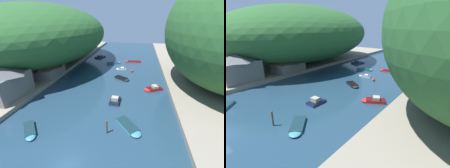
% 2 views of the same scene
% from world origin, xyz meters
% --- Properties ---
extents(water_surface, '(130.00, 130.00, 0.00)m').
position_xyz_m(water_surface, '(0.00, 30.00, 0.00)').
color(water_surface, '#1E384C').
rests_on(water_surface, ground).
extents(left_bank, '(22.00, 120.00, 0.92)m').
position_xyz_m(left_bank, '(-26.26, 30.00, 0.46)').
color(left_bank, gray).
rests_on(left_bank, ground).
extents(right_bank, '(22.00, 120.00, 0.92)m').
position_xyz_m(right_bank, '(26.26, 30.00, 0.46)').
color(right_bank, gray).
rests_on(right_bank, ground).
extents(hillside_left, '(43.31, 60.63, 20.23)m').
position_xyz_m(hillside_left, '(-27.36, 38.96, 11.04)').
color(hillside_left, '#285628').
rests_on(hillside_left, left_bank).
extents(waterfront_building, '(7.75, 9.78, 6.83)m').
position_xyz_m(waterfront_building, '(-20.16, 12.58, 4.45)').
color(waterfront_building, slate).
rests_on(waterfront_building, left_bank).
extents(boathouse_shed, '(6.06, 9.23, 4.59)m').
position_xyz_m(boathouse_shed, '(-17.95, 25.94, 3.30)').
color(boathouse_shed, slate).
rests_on(boathouse_shed, left_bank).
extents(boat_cabin_cruiser, '(5.50, 3.76, 0.56)m').
position_xyz_m(boat_cabin_cruiser, '(-1.88, 44.15, 0.28)').
color(boat_cabin_cruiser, teal).
rests_on(boat_cabin_cruiser, water_surface).
extents(boat_open_rowboat, '(3.71, 2.28, 0.74)m').
position_xyz_m(boat_open_rowboat, '(1.68, 37.72, 0.24)').
color(boat_open_rowboat, white).
rests_on(boat_open_rowboat, water_surface).
extents(boat_yellow_tender, '(4.32, 4.62, 0.52)m').
position_xyz_m(boat_yellow_tender, '(-8.51, 4.26, 0.25)').
color(boat_yellow_tender, teal).
rests_on(boat_yellow_tender, water_surface).
extents(boat_near_quay, '(4.92, 4.04, 0.56)m').
position_xyz_m(boat_near_quay, '(3.30, 28.87, 0.28)').
color(boat_near_quay, black).
rests_on(boat_near_quay, water_surface).
extents(boat_small_dinghy, '(2.13, 4.24, 1.36)m').
position_xyz_m(boat_small_dinghy, '(3.25, 16.26, 0.41)').
color(boat_small_dinghy, navy).
rests_on(boat_small_dinghy, water_surface).
extents(boat_mid_channel, '(4.96, 5.42, 1.03)m').
position_xyz_m(boat_mid_channel, '(-9.49, 52.32, 0.31)').
color(boat_mid_channel, navy).
rests_on(boat_mid_channel, water_surface).
extents(boat_far_upstream, '(5.05, 4.04, 1.12)m').
position_xyz_m(boat_far_upstream, '(11.56, 23.52, 0.35)').
color(boat_far_upstream, red).
rests_on(boat_far_upstream, water_surface).
extents(boat_navy_launch, '(6.56, 2.19, 0.51)m').
position_xyz_m(boat_navy_launch, '(4.88, 47.52, 0.25)').
color(boat_navy_launch, red).
rests_on(boat_navy_launch, water_surface).
extents(boat_far_right_bank, '(4.91, 5.35, 0.52)m').
position_xyz_m(boat_far_right_bank, '(7.01, 8.18, 0.26)').
color(boat_far_right_bank, teal).
rests_on(boat_far_right_bank, water_surface).
extents(mooring_post_nearest, '(0.27, 0.27, 2.47)m').
position_xyz_m(mooring_post_nearest, '(3.54, 6.46, 1.24)').
color(mooring_post_nearest, '#4C3D2D').
rests_on(mooring_post_nearest, water_surface).
extents(channel_buoy_near, '(0.74, 0.74, 1.11)m').
position_xyz_m(channel_buoy_near, '(5.56, 35.65, 0.43)').
color(channel_buoy_near, red).
rests_on(channel_buoy_near, water_surface).
extents(person_on_quay, '(0.35, 0.44, 1.69)m').
position_xyz_m(person_on_quay, '(-17.13, 8.87, 1.90)').
color(person_on_quay, '#282D3D').
rests_on(person_on_quay, left_bank).
extents(person_by_boathouse, '(0.29, 0.42, 1.69)m').
position_xyz_m(person_by_boathouse, '(-17.14, 16.05, 1.90)').
color(person_by_boathouse, '#282D3D').
rests_on(person_by_boathouse, left_bank).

